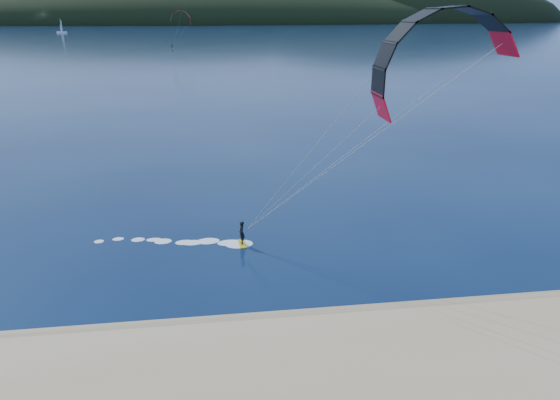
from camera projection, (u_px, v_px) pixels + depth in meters
name	position (u px, v px, depth m)	size (l,w,h in m)	color
ground	(207.00, 396.00, 20.66)	(1800.00, 1800.00, 0.00)	#071537
wet_sand	(208.00, 331.00, 24.79)	(220.00, 2.50, 0.10)	olive
headland	(216.00, 23.00, 708.09)	(1200.00, 310.00, 140.00)	black
kitesurfer_near	(430.00, 88.00, 25.16)	(25.28, 9.48, 17.00)	gold
kitesurfer_far	(181.00, 22.00, 204.29)	(9.99, 7.57, 14.45)	gold
sailboat	(62.00, 32.00, 368.43)	(7.48, 4.86, 10.74)	white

